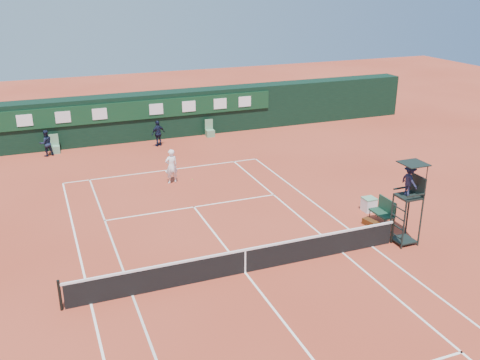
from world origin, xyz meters
name	(u,v)px	position (x,y,z in m)	size (l,w,h in m)	color
ground	(245,273)	(0.00, 0.00, 0.00)	(90.00, 90.00, 0.00)	#B5422A
court_lines	(245,272)	(0.00, 0.00, 0.01)	(11.05, 23.85, 0.01)	silver
tennis_net	(245,260)	(0.00, 0.00, 0.51)	(12.90, 0.10, 1.10)	black
back_wall	(139,116)	(0.00, 18.74, 1.51)	(40.00, 1.65, 3.00)	black
linesman_chair_left	(55,148)	(-5.50, 17.48, 0.32)	(0.55, 0.50, 1.15)	#619571
linesman_chair_right	(210,132)	(4.50, 17.48, 0.32)	(0.55, 0.50, 1.15)	#5E9066
umpire_chair	(410,186)	(6.84, -0.18, 2.46)	(0.96, 0.95, 3.42)	black
player_bench	(384,210)	(7.25, 1.75, 0.60)	(0.56, 1.20, 1.10)	#173B29
tennis_bag	(370,223)	(6.53, 1.65, 0.14)	(0.32, 0.73, 0.27)	black
cooler	(369,204)	(7.38, 3.04, 0.33)	(0.57, 0.57, 0.65)	silver
tennis_ball	(192,180)	(0.96, 9.86, 0.03)	(0.06, 0.06, 0.06)	#B0D030
player	(171,166)	(-0.14, 9.86, 0.92)	(0.67, 0.44, 1.83)	white
ball_kid_left	(46,143)	(-5.98, 17.05, 0.80)	(0.78, 0.61, 1.60)	black
ball_kid_right	(158,133)	(0.76, 16.60, 0.83)	(0.97, 0.41, 1.66)	black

